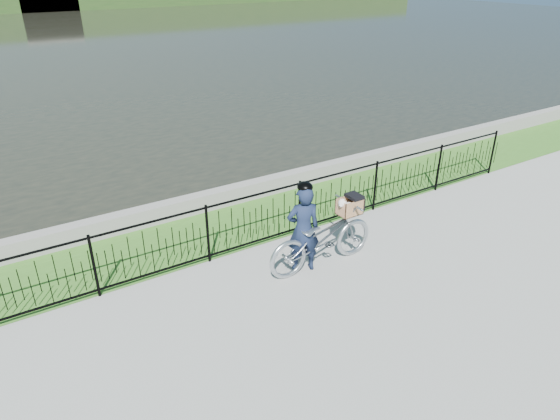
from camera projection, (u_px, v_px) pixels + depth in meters
ground at (303, 287)px, 8.49m from camera, size 120.00×120.00×0.00m
grass_strip at (233, 225)px, 10.46m from camera, size 60.00×2.00×0.01m
water at (24, 44)px, 33.45m from camera, size 120.00×120.00×0.00m
quay_wall at (212, 200)px, 11.13m from camera, size 60.00×0.30×0.40m
fence at (256, 220)px, 9.45m from camera, size 14.00×0.06×1.15m
bicycle_rig at (322, 237)px, 8.85m from camera, size 2.17×0.76×1.26m
cyclist at (303, 228)px, 8.62m from camera, size 0.68×0.55×1.69m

